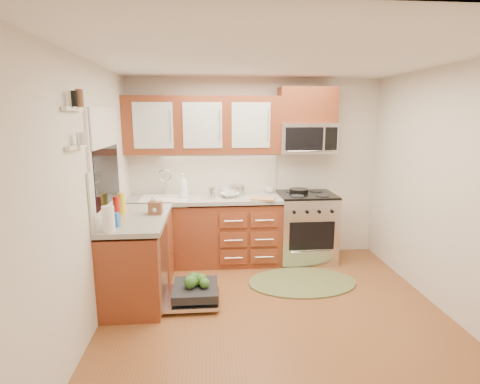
{
  "coord_description": "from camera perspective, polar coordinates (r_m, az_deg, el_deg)",
  "views": [
    {
      "loc": [
        -0.65,
        -3.49,
        1.99
      ],
      "look_at": [
        -0.29,
        0.85,
        1.11
      ],
      "focal_mm": 28.0,
      "sensor_mm": 36.0,
      "label": 1
    }
  ],
  "objects": [
    {
      "name": "shelf_lower",
      "position": [
        3.32,
        -23.66,
        6.34
      ],
      "size": [
        0.04,
        0.4,
        0.03
      ],
      "primitive_type": "cube",
      "color": "white",
      "rests_on": "ground"
    },
    {
      "name": "upper_cabinets",
      "position": [
        5.07,
        -5.7,
        10.11
      ],
      "size": [
        2.05,
        0.35,
        0.75
      ],
      "primitive_type": null,
      "color": "maroon",
      "rests_on": "ground"
    },
    {
      "name": "soap_bottle_b",
      "position": [
        4.29,
        -13.16,
        -1.81
      ],
      "size": [
        0.11,
        0.11,
        0.21
      ],
      "primitive_type": "imported",
      "rotation": [
        0.0,
        0.0,
        -0.13
      ],
      "color": "#999999",
      "rests_on": "countertop_left"
    },
    {
      "name": "blue_carton",
      "position": [
        3.88,
        -18.55,
        -4.02
      ],
      "size": [
        0.1,
        0.08,
        0.14
      ],
      "primitive_type": "cube",
      "rotation": [
        0.0,
        0.0,
        -0.32
      ],
      "color": "blue",
      "rests_on": "countertop_left"
    },
    {
      "name": "wall_front",
      "position": [
        2.0,
        14.87,
        -10.74
      ],
      "size": [
        3.5,
        0.04,
        2.5
      ],
      "primitive_type": "cube",
      "color": "beige",
      "rests_on": "ground"
    },
    {
      "name": "wall_right",
      "position": [
        4.3,
        29.27,
        0.06
      ],
      "size": [
        0.04,
        3.5,
        2.5
      ],
      "primitive_type": "cube",
      "color": "beige",
      "rests_on": "ground"
    },
    {
      "name": "base_cabinet_back",
      "position": [
        5.18,
        -5.4,
        -6.16
      ],
      "size": [
        2.05,
        0.6,
        0.85
      ],
      "primitive_type": "cube",
      "color": "maroon",
      "rests_on": "ground"
    },
    {
      "name": "mustard_bottle",
      "position": [
        4.33,
        -17.58,
        -1.71
      ],
      "size": [
        0.09,
        0.09,
        0.24
      ],
      "primitive_type": "cylinder",
      "rotation": [
        0.0,
        0.0,
        0.28
      ],
      "color": "yellow",
      "rests_on": "countertop_left"
    },
    {
      "name": "bowl_a",
      "position": [
        5.03,
        -1.61,
        -0.43
      ],
      "size": [
        0.32,
        0.32,
        0.06
      ],
      "primitive_type": "imported",
      "rotation": [
        0.0,
        0.0,
        0.39
      ],
      "color": "#999999",
      "rests_on": "countertop_back"
    },
    {
      "name": "floor",
      "position": [
        4.07,
        5.31,
        -17.87
      ],
      "size": [
        3.5,
        3.5,
        0.0
      ],
      "primitive_type": "plane",
      "color": "brown",
      "rests_on": "ground"
    },
    {
      "name": "wall_back",
      "position": [
        5.33,
        2.29,
        3.48
      ],
      "size": [
        3.5,
        0.04,
        2.5
      ],
      "primitive_type": "cube",
      "color": "beige",
      "rests_on": "ground"
    },
    {
      "name": "red_bottle",
      "position": [
        4.11,
        -18.28,
        -2.37
      ],
      "size": [
        0.08,
        0.08,
        0.25
      ],
      "primitive_type": "cylinder",
      "rotation": [
        0.0,
        0.0,
        0.33
      ],
      "color": "#B7180F",
      "rests_on": "countertop_left"
    },
    {
      "name": "backsplash_back",
      "position": [
        5.28,
        -5.53,
        2.92
      ],
      "size": [
        2.05,
        0.02,
        0.57
      ],
      "primitive_type": "cube",
      "color": "beige",
      "rests_on": "ground"
    },
    {
      "name": "cutting_board",
      "position": [
        4.88,
        3.51,
        -1.04
      ],
      "size": [
        0.35,
        0.28,
        0.02
      ],
      "primitive_type": "cube",
      "rotation": [
        0.0,
        0.0,
        -0.3
      ],
      "color": "#A47F4B",
      "rests_on": "countertop_back"
    },
    {
      "name": "ceiling",
      "position": [
        3.59,
        6.1,
        19.56
      ],
      "size": [
        3.5,
        3.5,
        0.0
      ],
      "primitive_type": "plane",
      "rotation": [
        3.14,
        0.0,
        0.0
      ],
      "color": "white",
      "rests_on": "ground"
    },
    {
      "name": "wooden_box",
      "position": [
        4.24,
        -12.76,
        -2.38
      ],
      "size": [
        0.15,
        0.11,
        0.14
      ],
      "primitive_type": "cube",
      "rotation": [
        0.0,
        0.0,
        -0.08
      ],
      "color": "brown",
      "rests_on": "countertop_left"
    },
    {
      "name": "microwave",
      "position": [
        5.22,
        10.11,
        8.11
      ],
      "size": [
        0.76,
        0.38,
        0.4
      ],
      "primitive_type": null,
      "color": "silver",
      "rests_on": "ground"
    },
    {
      "name": "shelf_upper",
      "position": [
        3.32,
        -24.08,
        11.5
      ],
      "size": [
        0.04,
        0.4,
        0.03
      ],
      "primitive_type": "cube",
      "color": "white",
      "rests_on": "ground"
    },
    {
      "name": "soap_bottle_a",
      "position": [
        4.98,
        -8.71,
        0.93
      ],
      "size": [
        0.15,
        0.15,
        0.33
      ],
      "primitive_type": "imported",
      "rotation": [
        0.0,
        0.0,
        -0.16
      ],
      "color": "#999999",
      "rests_on": "countertop_back"
    },
    {
      "name": "rug",
      "position": [
        4.74,
        9.44,
        -13.38
      ],
      "size": [
        1.54,
        1.29,
        0.02
      ],
      "primitive_type": null,
      "rotation": [
        0.0,
        0.0,
        -0.38
      ],
      "color": "#626A3C",
      "rests_on": "ground"
    },
    {
      "name": "canister",
      "position": [
        4.94,
        -4.37,
        -0.13
      ],
      "size": [
        0.1,
        0.1,
        0.15
      ],
      "primitive_type": "cylinder",
      "rotation": [
        0.0,
        0.0,
        0.09
      ],
      "color": "silver",
      "rests_on": "countertop_back"
    },
    {
      "name": "sink",
      "position": [
        5.09,
        -11.41,
        -2.3
      ],
      "size": [
        0.62,
        0.5,
        0.26
      ],
      "primitive_type": null,
      "color": "white",
      "rests_on": "ground"
    },
    {
      "name": "dishwasher",
      "position": [
        4.24,
        -7.34,
        -15.12
      ],
      "size": [
        0.7,
        0.6,
        0.2
      ],
      "primitive_type": null,
      "color": "silver",
      "rests_on": "ground"
    },
    {
      "name": "paper_towel_roll",
      "position": [
        3.72,
        -19.43,
        -3.9
      ],
      "size": [
        0.13,
        0.13,
        0.25
      ],
      "primitive_type": "cylinder",
      "rotation": [
        0.0,
        0.0,
        0.17
      ],
      "color": "white",
      "rests_on": "countertop_left"
    },
    {
      "name": "countertop_left",
      "position": [
        4.23,
        -15.37,
        -3.89
      ],
      "size": [
        0.64,
        1.27,
        0.05
      ],
      "primitive_type": "cube",
      "color": "#9E9991",
      "rests_on": "base_cabinet_left"
    },
    {
      "name": "window",
      "position": [
        4.16,
        -19.92,
        4.69
      ],
      "size": [
        0.03,
        1.05,
        1.05
      ],
      "primitive_type": null,
      "color": "white",
      "rests_on": "ground"
    },
    {
      "name": "stock_pot",
      "position": [
        5.15,
        -0.48,
        0.29
      ],
      "size": [
        0.26,
        0.26,
        0.13
      ],
      "primitive_type": "cylinder",
      "rotation": [
        0.0,
        0.0,
        -0.23
      ],
      "color": "silver",
      "rests_on": "countertop_back"
    },
    {
      "name": "skillet",
      "position": [
        5.27,
        8.96,
        0.21
      ],
      "size": [
        0.28,
        0.28,
        0.05
      ],
      "primitive_type": "cylinder",
      "rotation": [
        0.0,
        0.0,
        -0.05
      ],
      "color": "black",
      "rests_on": "range"
    },
    {
      "name": "backsplash_left",
      "position": [
        4.23,
        -19.52,
        0.16
      ],
      "size": [
        0.02,
        1.25,
        0.57
      ],
      "primitive_type": "cube",
      "color": "beige",
      "rests_on": "ground"
    },
    {
      "name": "bowl_b",
      "position": [
        5.2,
        -1.5,
        0.11
      ],
      "size": [
        0.35,
        0.35,
        0.08
      ],
      "primitive_type": "imported",
      "rotation": [
        0.0,
        0.0,
        0.4
      ],
      "color": "#999999",
      "rests_on": "countertop_back"
    },
    {
      "name": "soap_bottle_c",
      "position": [
        4.25,
        -12.74,
        -2.09
      ],
      "size": [
        0.17,
        0.17,
        0.18
      ],
      "primitive_type": "imported",
      "rotation": [
        0.0,
        0.0,
        -0.28
      ],
      "color": "#999999",
      "rests_on": "countertop_left"
    },
    {
      "name": "base_cabinet_left",
      "position": [
        4.38,
        -15.17,
        -9.89
      ],
      "size": [
        0.6,
        1.25,
        0.85
      ],
      "primitive_type": "cube",
      "color": "maroon",
      "rests_on": "ground"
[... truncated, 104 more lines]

